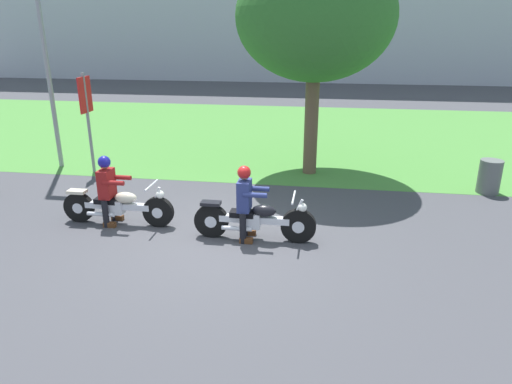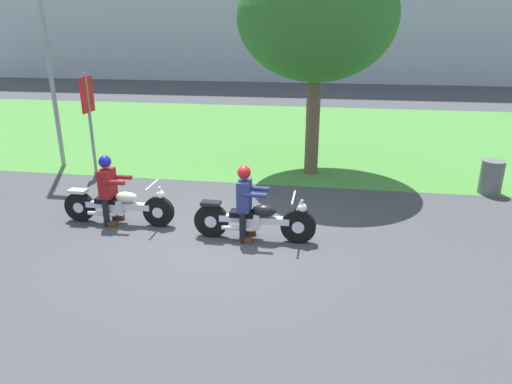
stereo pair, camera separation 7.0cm
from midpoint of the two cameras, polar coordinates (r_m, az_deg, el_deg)
ground at (r=8.61m, az=-4.74°, el=-5.76°), size 120.00×120.00×0.00m
grass_verge at (r=17.27m, az=2.31°, el=7.31°), size 60.00×12.00×0.01m
motorcycle_lead at (r=8.42m, az=-0.40°, el=-3.43°), size 2.23×0.66×0.87m
rider_lead at (r=8.29m, az=-1.56°, el=-0.64°), size 0.55×0.48×1.40m
motorcycle_follow at (r=9.48m, az=-16.77°, el=-1.66°), size 2.25×0.66×0.86m
rider_follow at (r=9.41m, az=-17.95°, el=0.83°), size 0.55×0.48×1.38m
tree_roadside at (r=11.96m, az=7.14°, el=20.53°), size 3.86×3.86×5.46m
streetlight_pole at (r=13.60m, az=-24.76°, el=19.12°), size 0.96×0.20×6.44m
trash_can at (r=12.08m, az=26.59°, el=1.71°), size 0.51×0.51×0.79m
sign_banner at (r=12.87m, az=-20.22°, el=9.69°), size 0.08×0.60×2.60m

